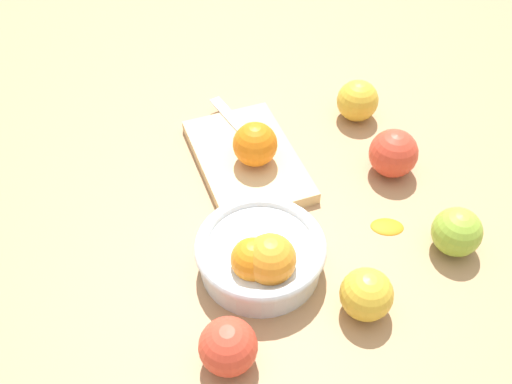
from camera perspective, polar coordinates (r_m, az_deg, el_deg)
ground_plane at (r=0.97m, az=2.25°, el=-0.46°), size 2.40×2.40×0.00m
bowl at (r=0.84m, az=0.49°, el=-6.07°), size 0.19×0.19×0.10m
cutting_board at (r=1.01m, az=-0.86°, el=3.10°), size 0.26×0.17×0.02m
orange_on_board at (r=0.97m, az=-0.09°, el=4.63°), size 0.07×0.07×0.07m
knife at (r=1.05m, az=-1.47°, el=6.31°), size 0.16×0.04×0.01m
apple_mid_left at (r=0.82m, az=10.63°, el=-9.70°), size 0.07×0.07×0.07m
apple_front_left at (r=0.92m, az=18.83°, el=-3.67°), size 0.07×0.07×0.07m
apple_back_left at (r=0.77m, az=-2.71°, el=-14.69°), size 0.08×0.08×0.08m
apple_front_center at (r=1.01m, az=13.14°, el=3.66°), size 0.08×0.08×0.08m
apple_front_right at (r=1.11m, az=9.79°, el=8.70°), size 0.08×0.08×0.08m
citrus_peel at (r=0.94m, az=12.60°, el=-3.17°), size 0.06×0.06×0.01m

